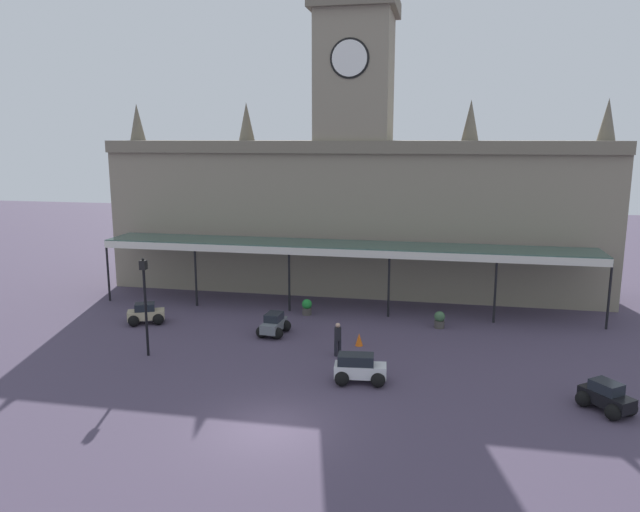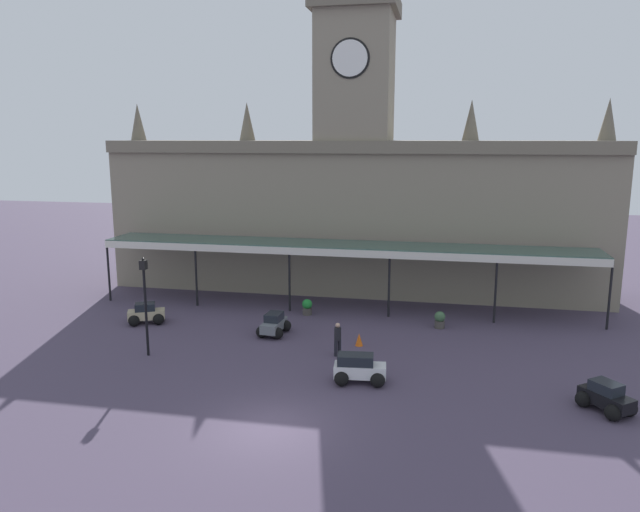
{
  "view_description": "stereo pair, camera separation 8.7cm",
  "coord_description": "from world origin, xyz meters",
  "px_view_note": "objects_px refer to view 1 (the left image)",
  "views": [
    {
      "loc": [
        5.85,
        -19.69,
        10.47
      ],
      "look_at": [
        0.0,
        9.38,
        4.64
      ],
      "focal_mm": 33.71,
      "sensor_mm": 36.0,
      "label": 1
    },
    {
      "loc": [
        5.94,
        -19.67,
        10.47
      ],
      "look_at": [
        0.0,
        9.38,
        4.64
      ],
      "focal_mm": 33.71,
      "sensor_mm": 36.0,
      "label": 2
    }
  ],
  "objects_px": {
    "car_black_sedan": "(606,399)",
    "car_beige_sedan": "(146,315)",
    "car_grey_sedan": "(274,326)",
    "pedestrian_near_entrance": "(338,338)",
    "car_white_estate": "(359,370)",
    "victorian_lamppost": "(145,295)",
    "planter_forecourt_centre": "(307,307)",
    "planter_by_canopy": "(440,319)",
    "traffic_cone": "(359,339)"
  },
  "relations": [
    {
      "from": "pedestrian_near_entrance",
      "to": "planter_forecourt_centre",
      "type": "bearing_deg",
      "value": 114.78
    },
    {
      "from": "victorian_lamppost",
      "to": "car_black_sedan",
      "type": "bearing_deg",
      "value": -5.93
    },
    {
      "from": "car_white_estate",
      "to": "planter_forecourt_centre",
      "type": "xyz_separation_m",
      "value": [
        -4.47,
        9.53,
        -0.07
      ]
    },
    {
      "from": "car_white_estate",
      "to": "car_grey_sedan",
      "type": "bearing_deg",
      "value": 134.35
    },
    {
      "from": "victorian_lamppost",
      "to": "planter_forecourt_centre",
      "type": "relative_size",
      "value": 5.09
    },
    {
      "from": "car_beige_sedan",
      "to": "planter_forecourt_centre",
      "type": "distance_m",
      "value": 9.38
    },
    {
      "from": "car_black_sedan",
      "to": "victorian_lamppost",
      "type": "bearing_deg",
      "value": 174.07
    },
    {
      "from": "car_white_estate",
      "to": "planter_by_canopy",
      "type": "distance_m",
      "value": 9.15
    },
    {
      "from": "car_white_estate",
      "to": "pedestrian_near_entrance",
      "type": "bearing_deg",
      "value": 115.9
    },
    {
      "from": "pedestrian_near_entrance",
      "to": "planter_by_canopy",
      "type": "bearing_deg",
      "value": 48.35
    },
    {
      "from": "car_white_estate",
      "to": "car_black_sedan",
      "type": "bearing_deg",
      "value": -5.12
    },
    {
      "from": "pedestrian_near_entrance",
      "to": "planter_forecourt_centre",
      "type": "distance_m",
      "value": 7.16
    },
    {
      "from": "victorian_lamppost",
      "to": "car_beige_sedan",
      "type": "bearing_deg",
      "value": 118.2
    },
    {
      "from": "car_black_sedan",
      "to": "pedestrian_near_entrance",
      "type": "distance_m",
      "value": 11.95
    },
    {
      "from": "car_black_sedan",
      "to": "planter_by_canopy",
      "type": "relative_size",
      "value": 2.34
    },
    {
      "from": "planter_forecourt_centre",
      "to": "planter_by_canopy",
      "type": "xyz_separation_m",
      "value": [
        7.86,
        -1.03,
        0.0
      ]
    },
    {
      "from": "car_white_estate",
      "to": "traffic_cone",
      "type": "xyz_separation_m",
      "value": [
        -0.64,
        4.68,
        -0.24
      ]
    },
    {
      "from": "car_black_sedan",
      "to": "pedestrian_near_entrance",
      "type": "xyz_separation_m",
      "value": [
        -11.29,
        3.91,
        0.41
      ]
    },
    {
      "from": "car_white_estate",
      "to": "car_grey_sedan",
      "type": "relative_size",
      "value": 1.11
    },
    {
      "from": "car_black_sedan",
      "to": "car_beige_sedan",
      "type": "height_order",
      "value": "same"
    },
    {
      "from": "pedestrian_near_entrance",
      "to": "traffic_cone",
      "type": "bearing_deg",
      "value": 63.26
    },
    {
      "from": "victorian_lamppost",
      "to": "planter_by_canopy",
      "type": "bearing_deg",
      "value": 27.43
    },
    {
      "from": "car_white_estate",
      "to": "planter_by_canopy",
      "type": "relative_size",
      "value": 2.43
    },
    {
      "from": "car_beige_sedan",
      "to": "planter_by_canopy",
      "type": "distance_m",
      "value": 16.74
    },
    {
      "from": "car_black_sedan",
      "to": "car_grey_sedan",
      "type": "bearing_deg",
      "value": 157.14
    },
    {
      "from": "car_white_estate",
      "to": "victorian_lamppost",
      "type": "height_order",
      "value": "victorian_lamppost"
    },
    {
      "from": "car_white_estate",
      "to": "victorian_lamppost",
      "type": "xyz_separation_m",
      "value": [
        -10.6,
        1.24,
        2.47
      ]
    },
    {
      "from": "car_beige_sedan",
      "to": "victorian_lamppost",
      "type": "xyz_separation_m",
      "value": [
        2.57,
        -4.79,
        2.54
      ]
    },
    {
      "from": "car_white_estate",
      "to": "car_beige_sedan",
      "type": "height_order",
      "value": "car_white_estate"
    },
    {
      "from": "car_grey_sedan",
      "to": "pedestrian_near_entrance",
      "type": "relative_size",
      "value": 1.26
    },
    {
      "from": "car_white_estate",
      "to": "planter_forecourt_centre",
      "type": "height_order",
      "value": "car_white_estate"
    },
    {
      "from": "car_black_sedan",
      "to": "car_white_estate",
      "type": "distance_m",
      "value": 9.85
    },
    {
      "from": "pedestrian_near_entrance",
      "to": "traffic_cone",
      "type": "xyz_separation_m",
      "value": [
        0.83,
        1.65,
        -0.58
      ]
    },
    {
      "from": "traffic_cone",
      "to": "pedestrian_near_entrance",
      "type": "bearing_deg",
      "value": -116.74
    },
    {
      "from": "car_beige_sedan",
      "to": "traffic_cone",
      "type": "relative_size",
      "value": 3.4
    },
    {
      "from": "car_grey_sedan",
      "to": "planter_forecourt_centre",
      "type": "bearing_deg",
      "value": 76.63
    },
    {
      "from": "car_black_sedan",
      "to": "traffic_cone",
      "type": "xyz_separation_m",
      "value": [
        -10.46,
        5.56,
        -0.17
      ]
    },
    {
      "from": "pedestrian_near_entrance",
      "to": "car_black_sedan",
      "type": "bearing_deg",
      "value": -19.13
    },
    {
      "from": "car_black_sedan",
      "to": "traffic_cone",
      "type": "distance_m",
      "value": 11.84
    },
    {
      "from": "car_black_sedan",
      "to": "car_beige_sedan",
      "type": "xyz_separation_m",
      "value": [
        -22.98,
        6.91,
        0.0
      ]
    },
    {
      "from": "car_white_estate",
      "to": "planter_by_canopy",
      "type": "height_order",
      "value": "car_white_estate"
    },
    {
      "from": "car_black_sedan",
      "to": "planter_forecourt_centre",
      "type": "xyz_separation_m",
      "value": [
        -14.28,
        10.41,
        -0.01
      ]
    },
    {
      "from": "victorian_lamppost",
      "to": "planter_by_canopy",
      "type": "height_order",
      "value": "victorian_lamppost"
    },
    {
      "from": "car_grey_sedan",
      "to": "victorian_lamppost",
      "type": "xyz_separation_m",
      "value": [
        -5.18,
        -4.3,
        2.54
      ]
    },
    {
      "from": "car_black_sedan",
      "to": "car_white_estate",
      "type": "height_order",
      "value": "car_white_estate"
    },
    {
      "from": "victorian_lamppost",
      "to": "planter_forecourt_centre",
      "type": "bearing_deg",
      "value": 53.51
    },
    {
      "from": "planter_by_canopy",
      "to": "planter_forecourt_centre",
      "type": "bearing_deg",
      "value": 172.54
    },
    {
      "from": "traffic_cone",
      "to": "planter_by_canopy",
      "type": "relative_size",
      "value": 0.68
    },
    {
      "from": "traffic_cone",
      "to": "planter_by_canopy",
      "type": "distance_m",
      "value": 5.55
    },
    {
      "from": "planter_forecourt_centre",
      "to": "planter_by_canopy",
      "type": "relative_size",
      "value": 1.0
    }
  ]
}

